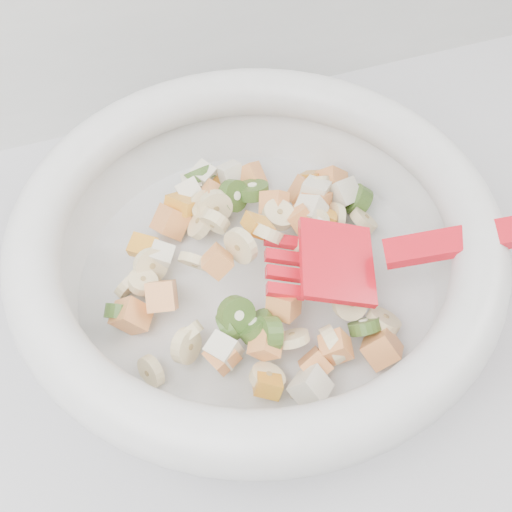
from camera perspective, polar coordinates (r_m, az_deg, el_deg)
name	(u,v)px	position (r m, az deg, el deg)	size (l,w,h in m)	color
mixing_bowl	(257,250)	(0.47, 0.10, 0.58)	(0.45, 0.35, 0.13)	silver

